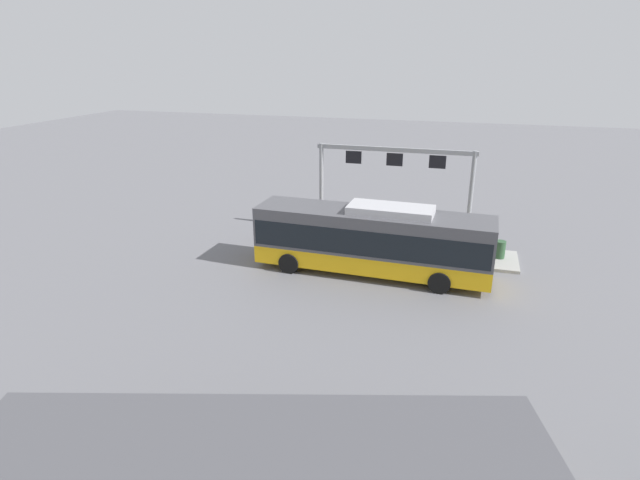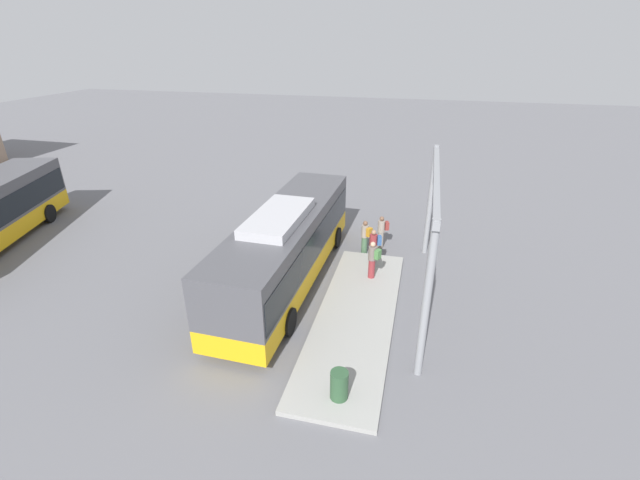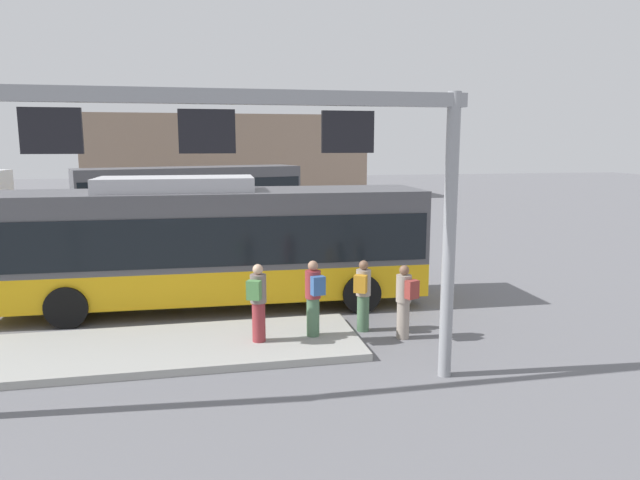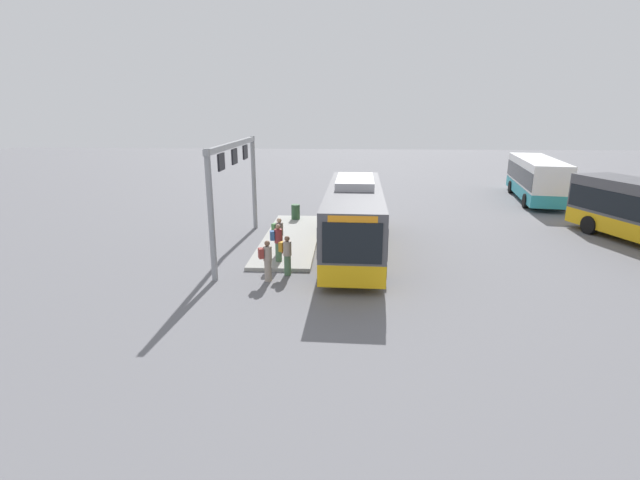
# 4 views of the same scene
# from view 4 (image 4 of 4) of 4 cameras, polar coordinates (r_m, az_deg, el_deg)

# --- Properties ---
(ground_plane) EXTENTS (120.00, 120.00, 0.00)m
(ground_plane) POSITION_cam_4_polar(r_m,az_deg,el_deg) (22.18, 4.16, -1.47)
(ground_plane) COLOR slate
(platform_curb) EXTENTS (10.00, 2.80, 0.16)m
(platform_curb) POSITION_cam_4_polar(r_m,az_deg,el_deg) (24.21, -3.60, 0.23)
(platform_curb) COLOR #9E9E99
(platform_curb) RESTS_ON ground
(bus_main) EXTENTS (11.25, 2.92, 3.46)m
(bus_main) POSITION_cam_4_polar(r_m,az_deg,el_deg) (21.72, 4.26, 3.11)
(bus_main) COLOR #EAAD14
(bus_main) RESTS_ON ground
(bus_background_right) EXTENTS (10.41, 4.17, 3.10)m
(bus_background_right) POSITION_cam_4_polar(r_m,az_deg,el_deg) (38.20, 25.23, 7.12)
(bus_background_right) COLOR teal
(bus_background_right) RESTS_ON ground
(person_boarding) EXTENTS (0.49, 0.60, 1.67)m
(person_boarding) POSITION_cam_4_polar(r_m,az_deg,el_deg) (18.25, -6.60, -2.44)
(person_boarding) COLOR gray
(person_boarding) RESTS_ON ground
(person_waiting_near) EXTENTS (0.42, 0.58, 1.67)m
(person_waiting_near) POSITION_cam_4_polar(r_m,az_deg,el_deg) (20.09, -5.27, -0.21)
(person_waiting_near) COLOR #476B4C
(person_waiting_near) RESTS_ON platform_curb
(person_waiting_mid) EXTENTS (0.53, 0.61, 1.67)m
(person_waiting_mid) POSITION_cam_4_polar(r_m,az_deg,el_deg) (18.86, -4.14, -1.77)
(person_waiting_mid) COLOR #476B4C
(person_waiting_mid) RESTS_ON ground
(person_waiting_far) EXTENTS (0.50, 0.60, 1.67)m
(person_waiting_far) POSITION_cam_4_polar(r_m,az_deg,el_deg) (21.27, -5.11, 0.69)
(person_waiting_far) COLOR maroon
(person_waiting_far) RESTS_ON platform_curb
(platform_sign_gantry) EXTENTS (8.88, 0.24, 5.20)m
(platform_sign_gantry) POSITION_cam_4_polar(r_m,az_deg,el_deg) (22.08, -10.45, 8.16)
(platform_sign_gantry) COLOR gray
(platform_sign_gantry) RESTS_ON ground
(trash_bin) EXTENTS (0.52, 0.52, 0.90)m
(trash_bin) POSITION_cam_4_polar(r_m,az_deg,el_deg) (28.02, -3.04, 3.51)
(trash_bin) COLOR #2D5133
(trash_bin) RESTS_ON platform_curb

